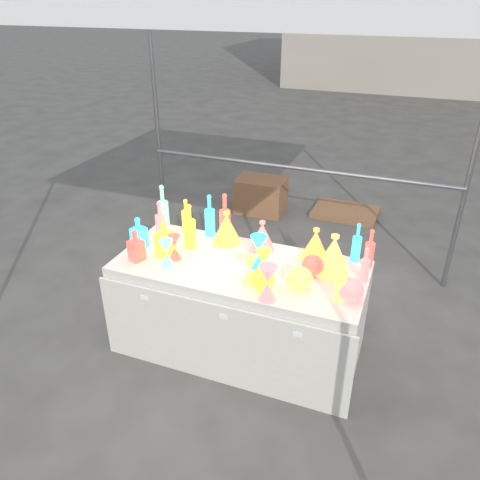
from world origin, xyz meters
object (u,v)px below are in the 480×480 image
(cardboard_box_closed, at_px, (261,195))
(lampshade_0, at_px, (227,227))
(display_table, at_px, (240,308))
(globe_0, at_px, (263,280))
(bottle_0, at_px, (186,215))
(hourglass_0, at_px, (174,247))
(decanter_0, at_px, (165,239))

(cardboard_box_closed, bearing_deg, lampshade_0, -79.21)
(display_table, bearing_deg, cardboard_box_closed, 105.33)
(cardboard_box_closed, bearing_deg, globe_0, -72.22)
(cardboard_box_closed, relative_size, bottle_0, 2.15)
(hourglass_0, bearing_deg, globe_0, -10.63)
(decanter_0, height_order, lampshade_0, decanter_0)
(display_table, xyz_separation_m, globe_0, (0.25, -0.22, 0.44))
(globe_0, bearing_deg, decanter_0, 169.15)
(display_table, relative_size, decanter_0, 6.68)
(cardboard_box_closed, relative_size, lampshade_0, 2.29)
(decanter_0, relative_size, lampshade_0, 1.05)
(display_table, height_order, decanter_0, decanter_0)
(decanter_0, distance_m, globe_0, 0.83)
(cardboard_box_closed, relative_size, hourglass_0, 3.14)
(hourglass_0, xyz_separation_m, lampshade_0, (0.26, 0.37, 0.04))
(display_table, distance_m, globe_0, 0.55)
(display_table, distance_m, decanter_0, 0.76)
(bottle_0, bearing_deg, globe_0, -34.20)
(display_table, xyz_separation_m, lampshade_0, (-0.22, 0.29, 0.51))
(decanter_0, relative_size, hourglass_0, 1.44)
(cardboard_box_closed, distance_m, lampshade_0, 2.37)
(bottle_0, relative_size, hourglass_0, 1.46)
(bottle_0, height_order, globe_0, bottle_0)
(cardboard_box_closed, bearing_deg, display_table, -75.82)
(hourglass_0, bearing_deg, display_table, 9.96)
(lampshade_0, bearing_deg, hourglass_0, -126.68)
(display_table, bearing_deg, decanter_0, -173.46)
(bottle_0, height_order, hourglass_0, bottle_0)
(decanter_0, bearing_deg, display_table, 15.00)
(display_table, bearing_deg, hourglass_0, -170.04)
(bottle_0, bearing_deg, cardboard_box_closed, 92.31)
(display_table, height_order, cardboard_box_closed, display_table)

